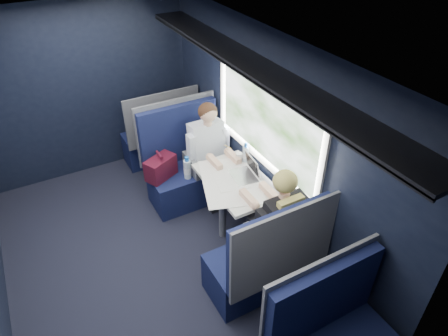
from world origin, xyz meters
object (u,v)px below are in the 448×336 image
seat_row_front (160,136)px  woman (278,219)px  seat_bay_near (186,168)px  seat_bay_far (264,262)px  table (235,186)px  laptop (247,171)px  man (211,150)px  cup (239,157)px  bottle_small (246,154)px

seat_row_front → woman: woman is taller
seat_bay_near → seat_row_front: seat_bay_near is taller
seat_bay_far → table: bearing=78.2°
woman → laptop: woman is taller
seat_bay_near → table: bearing=-76.9°
table → man: bearing=84.5°
cup → seat_bay_near: bearing=127.9°
cup → seat_row_front: bearing=105.6°
seat_bay_far → seat_row_front: bearing=90.0°
man → seat_row_front: bearing=102.8°
bottle_small → laptop: bearing=-117.1°
man → bottle_small: size_ratio=5.47×
table → laptop: size_ratio=2.91×
seat_bay_near → bottle_small: bearing=-51.3°
table → seat_bay_near: bearing=103.1°
table → seat_bay_near: (-0.20, 0.87, -0.24)m
seat_bay_near → cup: (0.44, -0.56, 0.36)m
seat_bay_far → bottle_small: bearing=67.4°
laptop → cup: (0.07, 0.30, -0.02)m
seat_row_front → cup: bearing=-74.4°
woman → laptop: 0.73m
man → laptop: (0.10, -0.68, 0.09)m
seat_bay_near → laptop: (0.37, -0.86, 0.38)m
seat_bay_far → man: man is taller
woman → seat_row_front: bearing=95.7°
seat_bay_near → bottle_small: 0.89m
man → woman: size_ratio=1.00×
table → laptop: laptop is taller
table → laptop: (0.17, 0.01, 0.14)m
seat_bay_near → seat_bay_far: size_ratio=1.00×
seat_bay_near → seat_row_front: (0.02, 0.93, -0.02)m
seat_bay_near → seat_row_front: bearing=88.7°
seat_bay_near → bottle_small: seat_bay_near is taller
man → seat_bay_near: bearing=147.6°
seat_row_front → woman: size_ratio=0.88×
man → table: bearing=-95.5°
table → bottle_small: (0.29, 0.26, 0.18)m
man → woman: 1.41m
table → seat_row_front: size_ratio=0.86×
man → bottle_small: (0.22, -0.44, 0.13)m
table → seat_bay_near: size_ratio=0.79×
table → seat_bay_near: 0.93m
seat_bay_near → bottle_small: (0.49, -0.61, 0.42)m
seat_bay_far → woman: bearing=33.8°
woman → seat_bay_near: bearing=99.7°
table → man: (0.07, 0.70, 0.06)m
bottle_small → man: bearing=116.6°
man → woman: same height
woman → laptop: bearing=82.3°
table → man: 0.70m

